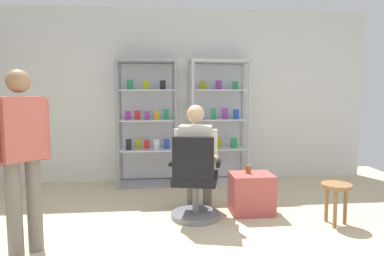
{
  "coord_description": "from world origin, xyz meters",
  "views": [
    {
      "loc": [
        -0.43,
        -2.72,
        1.46
      ],
      "look_at": [
        0.01,
        1.51,
        1.0
      ],
      "focal_mm": 33.5,
      "sensor_mm": 36.0,
      "label": 1
    }
  ],
  "objects_px": {
    "storage_crate": "(251,193)",
    "seated_shopkeeper": "(197,155)",
    "display_cabinet_left": "(147,122)",
    "wooden_stool": "(336,192)",
    "display_cabinet_right": "(218,121)",
    "tea_glass": "(248,169)",
    "standing_customer": "(22,150)",
    "office_chair": "(195,185)"
  },
  "relations": [
    {
      "from": "display_cabinet_right",
      "to": "storage_crate",
      "type": "bearing_deg",
      "value": -84.48
    },
    {
      "from": "seated_shopkeeper",
      "to": "standing_customer",
      "type": "xyz_separation_m",
      "value": [
        -1.63,
        -0.84,
        0.22
      ]
    },
    {
      "from": "standing_customer",
      "to": "wooden_stool",
      "type": "xyz_separation_m",
      "value": [
        3.09,
        0.37,
        -0.58
      ]
    },
    {
      "from": "office_chair",
      "to": "tea_glass",
      "type": "relative_size",
      "value": 10.6
    },
    {
      "from": "display_cabinet_left",
      "to": "display_cabinet_right",
      "type": "distance_m",
      "value": 1.1
    },
    {
      "from": "storage_crate",
      "to": "office_chair",
      "type": "bearing_deg",
      "value": -168.22
    },
    {
      "from": "storage_crate",
      "to": "tea_glass",
      "type": "xyz_separation_m",
      "value": [
        -0.03,
        0.04,
        0.28
      ]
    },
    {
      "from": "wooden_stool",
      "to": "seated_shopkeeper",
      "type": "bearing_deg",
      "value": 162.29
    },
    {
      "from": "wooden_stool",
      "to": "display_cabinet_left",
      "type": "bearing_deg",
      "value": 136.99
    },
    {
      "from": "display_cabinet_right",
      "to": "standing_customer",
      "type": "xyz_separation_m",
      "value": [
        -2.14,
        -2.29,
        -0.03
      ]
    },
    {
      "from": "office_chair",
      "to": "tea_glass",
      "type": "bearing_deg",
      "value": 15.52
    },
    {
      "from": "display_cabinet_right",
      "to": "office_chair",
      "type": "relative_size",
      "value": 1.98
    },
    {
      "from": "display_cabinet_left",
      "to": "display_cabinet_right",
      "type": "xyz_separation_m",
      "value": [
        1.1,
        0.0,
        -0.0
      ]
    },
    {
      "from": "office_chair",
      "to": "storage_crate",
      "type": "height_order",
      "value": "office_chair"
    },
    {
      "from": "seated_shopkeeper",
      "to": "office_chair",
      "type": "bearing_deg",
      "value": -103.53
    },
    {
      "from": "standing_customer",
      "to": "tea_glass",
      "type": "bearing_deg",
      "value": 21.01
    },
    {
      "from": "office_chair",
      "to": "display_cabinet_left",
      "type": "bearing_deg",
      "value": 109.03
    },
    {
      "from": "storage_crate",
      "to": "tea_glass",
      "type": "distance_m",
      "value": 0.29
    },
    {
      "from": "seated_shopkeeper",
      "to": "standing_customer",
      "type": "height_order",
      "value": "standing_customer"
    },
    {
      "from": "storage_crate",
      "to": "standing_customer",
      "type": "relative_size",
      "value": 0.3
    },
    {
      "from": "display_cabinet_left",
      "to": "wooden_stool",
      "type": "bearing_deg",
      "value": -43.01
    },
    {
      "from": "display_cabinet_left",
      "to": "display_cabinet_right",
      "type": "bearing_deg",
      "value": 0.04
    },
    {
      "from": "standing_customer",
      "to": "wooden_stool",
      "type": "relative_size",
      "value": 3.61
    },
    {
      "from": "display_cabinet_right",
      "to": "tea_glass",
      "type": "height_order",
      "value": "display_cabinet_right"
    },
    {
      "from": "standing_customer",
      "to": "seated_shopkeeper",
      "type": "bearing_deg",
      "value": 27.26
    },
    {
      "from": "display_cabinet_right",
      "to": "seated_shopkeeper",
      "type": "bearing_deg",
      "value": -109.32
    },
    {
      "from": "wooden_stool",
      "to": "storage_crate",
      "type": "bearing_deg",
      "value": 150.91
    },
    {
      "from": "tea_glass",
      "to": "standing_customer",
      "type": "height_order",
      "value": "standing_customer"
    },
    {
      "from": "display_cabinet_left",
      "to": "wooden_stool",
      "type": "xyz_separation_m",
      "value": [
        2.05,
        -1.91,
        -0.6
      ]
    },
    {
      "from": "office_chair",
      "to": "tea_glass",
      "type": "xyz_separation_m",
      "value": [
        0.65,
        0.18,
        0.12
      ]
    },
    {
      "from": "office_chair",
      "to": "seated_shopkeeper",
      "type": "bearing_deg",
      "value": 76.47
    },
    {
      "from": "display_cabinet_left",
      "to": "tea_glass",
      "type": "bearing_deg",
      "value": -49.69
    },
    {
      "from": "seated_shopkeeper",
      "to": "tea_glass",
      "type": "relative_size",
      "value": 14.24
    },
    {
      "from": "seated_shopkeeper",
      "to": "display_cabinet_left",
      "type": "bearing_deg",
      "value": 112.25
    },
    {
      "from": "display_cabinet_right",
      "to": "tea_glass",
      "type": "relative_size",
      "value": 20.97
    },
    {
      "from": "display_cabinet_right",
      "to": "standing_customer",
      "type": "relative_size",
      "value": 1.17
    },
    {
      "from": "storage_crate",
      "to": "seated_shopkeeper",
      "type": "bearing_deg",
      "value": 178.64
    },
    {
      "from": "tea_glass",
      "to": "office_chair",
      "type": "bearing_deg",
      "value": -164.48
    },
    {
      "from": "office_chair",
      "to": "wooden_stool",
      "type": "relative_size",
      "value": 2.13
    },
    {
      "from": "display_cabinet_left",
      "to": "tea_glass",
      "type": "relative_size",
      "value": 20.97
    },
    {
      "from": "display_cabinet_left",
      "to": "display_cabinet_right",
      "type": "height_order",
      "value": "same"
    },
    {
      "from": "storage_crate",
      "to": "standing_customer",
      "type": "bearing_deg",
      "value": -160.12
    }
  ]
}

